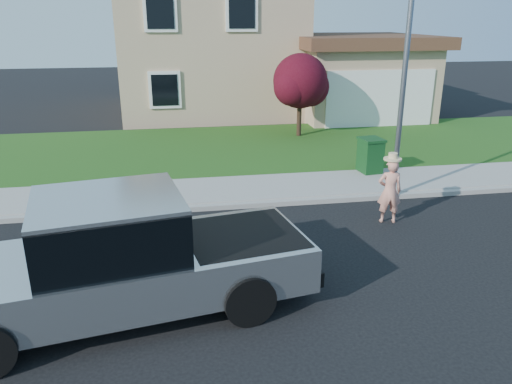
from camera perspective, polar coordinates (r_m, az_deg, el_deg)
ground at (r=9.77m, az=3.20°, el=-7.73°), size 80.00×80.00×0.00m
curb at (r=12.54m, az=4.75°, el=-1.13°), size 40.00×0.20×0.12m
sidewalk at (r=13.54m, az=3.61°, el=0.55°), size 40.00×2.00×0.15m
lawn at (r=17.77m, az=0.30°, el=5.13°), size 40.00×7.00×0.10m
house at (r=25.09m, az=-2.20°, el=16.54°), size 14.00×11.30×6.85m
pickup_truck at (r=8.02m, az=-15.15°, el=-7.54°), size 6.21×2.99×1.96m
woman at (r=11.59m, az=15.04°, el=0.23°), size 0.60×0.45×1.63m
ornamental_tree at (r=19.11m, az=5.16°, el=12.23°), size 2.24×2.02×3.08m
trash_bin at (r=14.86m, az=12.93°, el=4.15°), size 0.69×0.77×1.00m
street_lamp at (r=12.48m, az=16.74°, el=12.68°), size 0.29×0.72×5.53m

